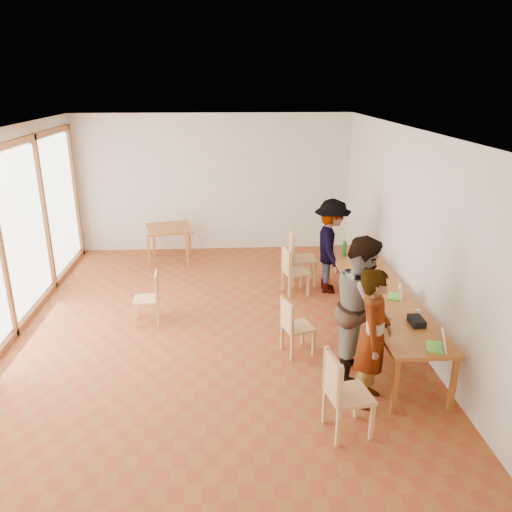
{
  "coord_description": "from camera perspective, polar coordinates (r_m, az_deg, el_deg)",
  "views": [
    {
      "loc": [
        0.29,
        -6.89,
        3.66
      ],
      "look_at": [
        0.71,
        0.3,
        1.1
      ],
      "focal_mm": 35.0,
      "sensor_mm": 36.0,
      "label": 1
    }
  ],
  "objects": [
    {
      "name": "condiment_cup",
      "position": [
        7.33,
        13.17,
        -4.14
      ],
      "size": [
        0.08,
        0.08,
        0.06
      ],
      "primitive_type": "cylinder",
      "color": "white",
      "rests_on": "communal_table"
    },
    {
      "name": "side_table",
      "position": [
        10.6,
        -9.89,
        2.85
      ],
      "size": [
        0.9,
        0.9,
        0.75
      ],
      "rotation": [
        0.0,
        0.0,
        0.22
      ],
      "color": "#A66124",
      "rests_on": "ground"
    },
    {
      "name": "person_near",
      "position": [
        5.97,
        13.29,
        -9.11
      ],
      "size": [
        0.62,
        0.73,
        1.69
      ],
      "primitive_type": "imported",
      "rotation": [
        0.0,
        0.0,
        1.16
      ],
      "color": "gray",
      "rests_on": "ground"
    },
    {
      "name": "chair_spare",
      "position": [
        8.01,
        -11.87,
        -4.1
      ],
      "size": [
        0.41,
        0.41,
        0.44
      ],
      "rotation": [
        0.0,
        0.0,
        3.21
      ],
      "color": "tan",
      "rests_on": "ground"
    },
    {
      "name": "communal_table",
      "position": [
        7.65,
        13.74,
        -3.77
      ],
      "size": [
        0.8,
        4.0,
        0.75
      ],
      "color": "#A66124",
      "rests_on": "ground"
    },
    {
      "name": "laptop_mid",
      "position": [
        7.31,
        15.85,
        -4.24
      ],
      "size": [
        0.27,
        0.28,
        0.19
      ],
      "rotation": [
        0.0,
        0.0,
        -0.4
      ],
      "color": "#60D63E",
      "rests_on": "communal_table"
    },
    {
      "name": "person_mid",
      "position": [
        6.5,
        12.05,
        -5.71
      ],
      "size": [
        0.9,
        1.05,
        1.87
      ],
      "primitive_type": "imported",
      "rotation": [
        0.0,
        0.0,
        1.34
      ],
      "color": "gray",
      "rests_on": "ground"
    },
    {
      "name": "chair_far",
      "position": [
        8.86,
        4.01,
        -1.11
      ],
      "size": [
        0.49,
        0.49,
        0.47
      ],
      "rotation": [
        0.0,
        0.0,
        0.21
      ],
      "color": "tan",
      "rests_on": "ground"
    },
    {
      "name": "clear_glass",
      "position": [
        6.85,
        17.96,
        -6.19
      ],
      "size": [
        0.07,
        0.07,
        0.09
      ],
      "primitive_type": "cylinder",
      "color": "silver",
      "rests_on": "communal_table"
    },
    {
      "name": "wall_front",
      "position": [
        3.62,
        -7.58,
        -17.24
      ],
      "size": [
        6.0,
        0.1,
        3.0
      ],
      "primitive_type": "cube",
      "color": "beige",
      "rests_on": "ground"
    },
    {
      "name": "ceiling",
      "position": [
        6.93,
        -5.92,
        14.15
      ],
      "size": [
        6.0,
        8.0,
        0.04
      ],
      "primitive_type": "cube",
      "color": "white",
      "rests_on": "wall_back"
    },
    {
      "name": "laptop_far",
      "position": [
        8.33,
        12.54,
        -0.96
      ],
      "size": [
        0.24,
        0.27,
        0.21
      ],
      "rotation": [
        0.0,
        0.0,
        -0.09
      ],
      "color": "#60D63E",
      "rests_on": "communal_table"
    },
    {
      "name": "wall_back",
      "position": [
        11.11,
        -4.85,
        8.26
      ],
      "size": [
        6.0,
        0.1,
        3.0
      ],
      "primitive_type": "cube",
      "color": "beige",
      "rests_on": "ground"
    },
    {
      "name": "person_far",
      "position": [
        8.98,
        8.58,
        1.1
      ],
      "size": [
        0.71,
        1.14,
        1.7
      ],
      "primitive_type": "imported",
      "rotation": [
        0.0,
        0.0,
        1.5
      ],
      "color": "gray",
      "rests_on": "ground"
    },
    {
      "name": "chair_empty",
      "position": [
        9.3,
        4.71,
        0.44
      ],
      "size": [
        0.48,
        0.48,
        0.54
      ],
      "rotation": [
        0.0,
        0.0,
        0.02
      ],
      "color": "tan",
      "rests_on": "ground"
    },
    {
      "name": "chair_mid",
      "position": [
        6.97,
        4.19,
        -7.4
      ],
      "size": [
        0.49,
        0.49,
        0.44
      ],
      "rotation": [
        0.0,
        0.0,
        0.32
      ],
      "color": "tan",
      "rests_on": "ground"
    },
    {
      "name": "green_bottle",
      "position": [
        8.78,
        10.1,
        0.84
      ],
      "size": [
        0.07,
        0.07,
        0.28
      ],
      "primitive_type": "cylinder",
      "color": "#1A6422",
      "rests_on": "communal_table"
    },
    {
      "name": "pink_phone",
      "position": [
        7.68,
        13.34,
        -3.2
      ],
      "size": [
        0.05,
        0.1,
        0.01
      ],
      "primitive_type": "cube",
      "color": "#D74573",
      "rests_on": "communal_table"
    },
    {
      "name": "chair_near",
      "position": [
        5.54,
        9.67,
        -14.43
      ],
      "size": [
        0.52,
        0.52,
        0.51
      ],
      "rotation": [
        0.0,
        0.0,
        0.18
      ],
      "color": "tan",
      "rests_on": "ground"
    },
    {
      "name": "wall_right",
      "position": [
        7.72,
        17.37,
        2.38
      ],
      "size": [
        0.1,
        8.0,
        3.0
      ],
      "primitive_type": "cube",
      "color": "beige",
      "rests_on": "ground"
    },
    {
      "name": "ground",
      "position": [
        7.81,
        -5.15,
        -8.49
      ],
      "size": [
        8.0,
        8.0,
        0.0
      ],
      "primitive_type": "plane",
      "color": "brown",
      "rests_on": "ground"
    },
    {
      "name": "black_pouch",
      "position": [
        6.62,
        17.88,
        -7.1
      ],
      "size": [
        0.16,
        0.26,
        0.09
      ],
      "primitive_type": "cube",
      "color": "black",
      "rests_on": "communal_table"
    },
    {
      "name": "yellow_mug",
      "position": [
        7.04,
        13.0,
        -4.97
      ],
      "size": [
        0.15,
        0.15,
        0.1
      ],
      "primitive_type": "imported",
      "rotation": [
        0.0,
        0.0,
        0.26
      ],
      "color": "yellow",
      "rests_on": "communal_table"
    },
    {
      "name": "laptop_near",
      "position": [
        6.14,
        20.21,
        -9.41
      ],
      "size": [
        0.29,
        0.31,
        0.22
      ],
      "rotation": [
        0.0,
        0.0,
        -0.33
      ],
      "color": "#60D63E",
      "rests_on": "communal_table"
    }
  ]
}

